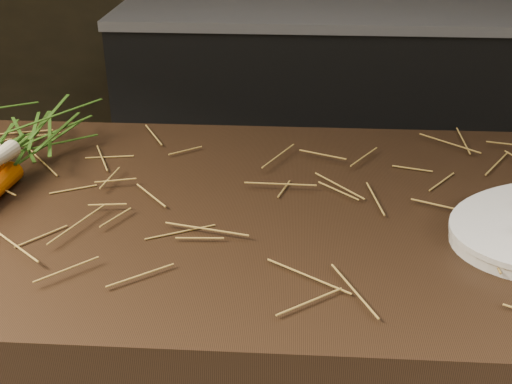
% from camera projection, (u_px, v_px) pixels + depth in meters
% --- Properties ---
extents(back_counter, '(1.82, 0.62, 0.84)m').
position_uv_depth(back_counter, '(324.00, 102.00, 2.92)').
color(back_counter, black).
rests_on(back_counter, ground).
extents(straw_bedding, '(1.40, 0.60, 0.02)m').
position_uv_depth(straw_bedding, '(188.00, 199.00, 1.04)').
color(straw_bedding, olive).
rests_on(straw_bedding, main_counter).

